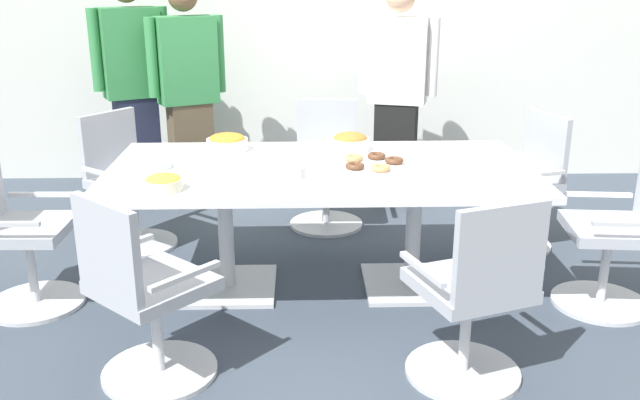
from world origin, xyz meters
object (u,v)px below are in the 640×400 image
Objects in this scene: conference_table at (320,188)px; donut_platter at (372,163)px; person_standing_1 at (188,93)px; office_chair_6 at (326,171)px; person_standing_2 at (397,93)px; office_chair_5 at (522,189)px; snack_bowl_chips_yellow at (164,182)px; plate_stack at (153,166)px; snack_bowl_chips_orange at (227,142)px; office_chair_1 at (18,238)px; office_chair_0 at (128,188)px; person_standing_0 at (134,86)px; napkin_pile at (283,170)px; snack_bowl_pretzels at (350,142)px; office_chair_3 at (475,301)px; office_chair_4 at (619,238)px; office_chair_2 at (144,300)px.

donut_platter is at bearing -0.06° from conference_table.
office_chair_6 is at bearing 129.26° from person_standing_1.
person_standing_2 reaches higher than conference_table.
office_chair_5 reaches higher than snack_bowl_chips_yellow.
plate_stack is (-1.24, -0.00, -0.00)m from donut_platter.
office_chair_1 is at bearing -153.40° from snack_bowl_chips_orange.
person_standing_1 is at bearing -161.93° from office_chair_0.
office_chair_1 is 0.50× the size of person_standing_0.
person_standing_2 is at bearing 63.74° from napkin_pile.
snack_bowl_pretzels is 0.67m from napkin_pile.
donut_platter is at bearing 0.03° from plate_stack.
conference_table is at bearing -33.82° from snack_bowl_chips_orange.
office_chair_5 is at bearing 25.45° from snack_bowl_chips_yellow.
person_standing_1 is 1.01× the size of person_standing_2.
office_chair_0 reaches higher than snack_bowl_chips_orange.
office_chair_0 is 3.59× the size of snack_bowl_chips_orange.
office_chair_1 is at bearing 55.01° from person_standing_0.
office_chair_3 is at bearing 107.73° from office_chair_6.
conference_table is 1.72m from person_standing_2.
office_chair_1 is 4.49× the size of plate_stack.
person_standing_1 is (-0.97, 1.59, 0.28)m from conference_table.
person_standing_2 is 8.72× the size of snack_bowl_chips_yellow.
person_standing_1 is (-2.36, 0.96, 0.50)m from office_chair_5.
conference_table is at bearing 103.48° from person_standing_0.
snack_bowl_pretzels is 1.20m from plate_stack.
office_chair_0 is 2.47× the size of donut_platter.
office_chair_3 reaches higher than snack_bowl_chips_yellow.
plate_stack is (-0.94, -0.00, 0.14)m from conference_table.
snack_bowl_chips_orange is at bearing 61.01° from person_standing_2.
office_chair_1 is 2.18m from office_chair_6.
person_standing_0 is 1.55m from snack_bowl_chips_orange.
office_chair_4 is 3.86× the size of snack_bowl_pretzels.
office_chair_0 is at bearing 115.16° from plate_stack.
office_chair_1 reaches higher than napkin_pile.
office_chair_3 is 1.93m from plate_stack.
office_chair_3 is at bearing 139.73° from office_chair_5.
office_chair_4 reaches higher than napkin_pile.
office_chair_3 is at bearing -48.69° from snack_bowl_chips_orange.
office_chair_5 is 1.29m from snack_bowl_pretzels.
office_chair_2 is 1.00× the size of office_chair_3.
person_standing_1 reaches higher than office_chair_4.
donut_platter is 0.53m from napkin_pile.
office_chair_2 is 3.59× the size of snack_bowl_chips_orange.
person_standing_1 reaches higher than snack_bowl_pretzels.
person_standing_0 reaches higher than office_chair_1.
office_chair_2 is 1.00× the size of office_chair_5.
office_chair_0 is at bearing 44.32° from person_standing_1.
napkin_pile is at bearing -12.91° from plate_stack.
snack_bowl_chips_yellow is 1.18m from donut_platter.
snack_bowl_chips_yellow is (-1.00, -0.77, -0.01)m from snack_bowl_pretzels.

